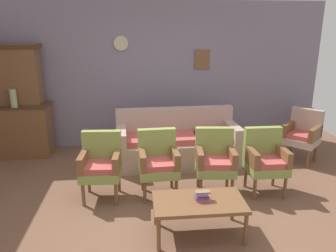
% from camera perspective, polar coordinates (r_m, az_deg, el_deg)
% --- Properties ---
extents(ground_plane, '(7.68, 7.68, 0.00)m').
position_cam_1_polar(ground_plane, '(4.24, -0.02, -14.99)').
color(ground_plane, brown).
extents(wall_back_with_decor, '(6.40, 0.09, 2.70)m').
position_cam_1_polar(wall_back_with_decor, '(6.29, -2.38, 8.74)').
color(wall_back_with_decor, gray).
rests_on(wall_back_with_decor, ground).
extents(side_cabinet, '(1.16, 0.55, 0.93)m').
position_cam_1_polar(side_cabinet, '(6.45, -24.48, -0.63)').
color(side_cabinet, brown).
rests_on(side_cabinet, ground).
extents(cabinet_upper_hutch, '(0.99, 0.38, 1.03)m').
position_cam_1_polar(cabinet_upper_hutch, '(6.33, -25.34, 8.12)').
color(cabinet_upper_hutch, brown).
rests_on(cabinet_upper_hutch, side_cabinet).
extents(vase_on_cabinet, '(0.12, 0.12, 0.31)m').
position_cam_1_polar(vase_on_cabinet, '(6.13, -25.26, 4.38)').
color(vase_on_cabinet, '#9AAE73').
rests_on(vase_on_cabinet, side_cabinet).
extents(floral_couch, '(2.07, 0.89, 0.90)m').
position_cam_1_polar(floral_couch, '(5.58, 1.64, -3.18)').
color(floral_couch, tan).
rests_on(floral_couch, ground).
extents(armchair_by_doorway, '(0.55, 0.52, 0.90)m').
position_cam_1_polar(armchair_by_doorway, '(4.49, -11.55, -6.29)').
color(armchair_by_doorway, '#849947').
rests_on(armchair_by_doorway, ground).
extents(armchair_near_couch_end, '(0.54, 0.52, 0.90)m').
position_cam_1_polar(armchair_near_couch_end, '(4.48, -1.71, -5.95)').
color(armchair_near_couch_end, '#849947').
rests_on(armchair_near_couch_end, ground).
extents(armchair_row_middle, '(0.57, 0.54, 0.90)m').
position_cam_1_polar(armchair_row_middle, '(4.58, 8.15, -5.61)').
color(armchair_row_middle, '#849947').
rests_on(armchair_row_middle, ground).
extents(armchair_near_cabinet, '(0.52, 0.49, 0.90)m').
position_cam_1_polar(armchair_near_cabinet, '(4.75, 16.53, -5.36)').
color(armchair_near_cabinet, '#849947').
rests_on(armchair_near_cabinet, ground).
extents(wingback_chair_by_fireplace, '(0.71, 0.71, 0.90)m').
position_cam_1_polar(wingback_chair_by_fireplace, '(6.04, 22.30, -1.18)').
color(wingback_chair_by_fireplace, tan).
rests_on(wingback_chair_by_fireplace, ground).
extents(coffee_table, '(1.00, 0.56, 0.42)m').
position_cam_1_polar(coffee_table, '(3.71, 5.37, -13.36)').
color(coffee_table, brown).
rests_on(coffee_table, ground).
extents(book_stack_on_table, '(0.17, 0.12, 0.11)m').
position_cam_1_polar(book_stack_on_table, '(3.68, 5.95, -11.94)').
color(book_stack_on_table, '#CD5891').
rests_on(book_stack_on_table, coffee_table).
extents(floor_vase_by_wall, '(0.25, 0.25, 0.77)m').
position_cam_1_polar(floor_vase_by_wall, '(6.82, 22.62, -0.25)').
color(floor_vase_by_wall, brown).
rests_on(floor_vase_by_wall, ground).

